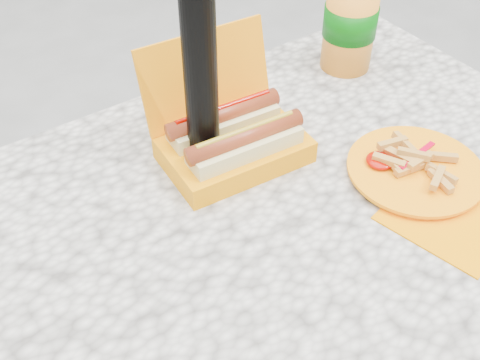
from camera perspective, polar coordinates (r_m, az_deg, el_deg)
picnic_table at (r=0.97m, az=2.01°, el=-8.74°), size 1.20×0.80×0.75m
hotdog_box at (r=0.98m, az=-0.76°, el=4.07°), size 0.24×0.20×0.18m
fries_plate at (r=1.00m, az=16.45°, el=0.68°), size 0.24×0.31×0.04m
soda_cup at (r=1.20m, az=10.43°, el=14.66°), size 0.11×0.11×0.20m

